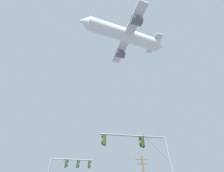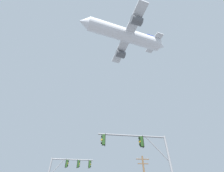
% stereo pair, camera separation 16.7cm
% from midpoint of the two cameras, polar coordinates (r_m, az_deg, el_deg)
% --- Properties ---
extents(signal_pole_near, '(6.52, 0.57, 6.63)m').
position_cam_midpoint_polar(signal_pole_near, '(15.01, 12.01, -23.38)').
color(signal_pole_near, slate).
rests_on(signal_pole_near, ground).
extents(signal_pole_far, '(5.67, 0.56, 6.53)m').
position_cam_midpoint_polar(signal_pole_far, '(23.63, -17.18, -28.07)').
color(signal_pole_far, slate).
rests_on(signal_pole_far, ground).
extents(airplane, '(27.16, 20.98, 7.42)m').
position_cam_midpoint_polar(airplane, '(47.38, 4.81, 18.50)').
color(airplane, white).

